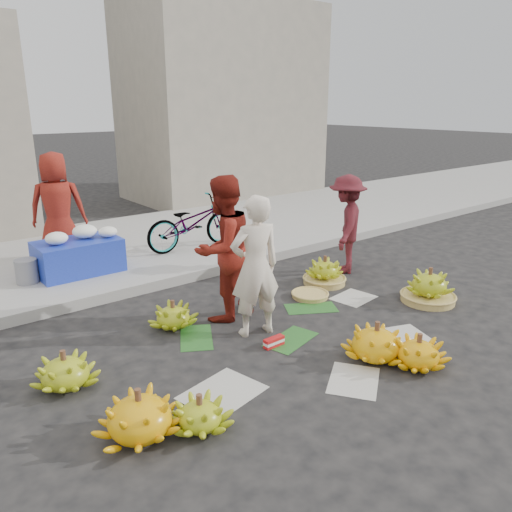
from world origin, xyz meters
TOP-DOWN VIEW (x-y plane):
  - ground at (0.00, 0.00)m, footprint 80.00×80.00m
  - curb at (0.00, 2.20)m, footprint 40.00×0.25m
  - sidewalk at (0.00, 4.30)m, footprint 40.00×4.00m
  - building_right at (4.50, 7.70)m, footprint 5.00×3.00m
  - newspaper_scatter at (0.00, -0.80)m, footprint 3.20×1.80m
  - banana_leaves at (-0.10, 0.20)m, footprint 2.00×1.00m
  - banana_bunch_0 at (-2.16, -0.71)m, footprint 0.93×0.93m
  - banana_bunch_1 at (-1.74, -0.92)m, footprint 0.61×0.61m
  - banana_bunch_2 at (0.29, -1.06)m, footprint 0.73×0.73m
  - banana_bunch_3 at (0.49, -1.42)m, footprint 0.76×0.76m
  - banana_bunch_4 at (2.08, -0.49)m, footprint 0.81×0.81m
  - banana_bunch_5 at (1.49, 0.83)m, footprint 0.60×0.60m
  - banana_bunch_6 at (-2.38, 0.38)m, footprint 0.78×0.78m
  - banana_bunch_7 at (-0.97, 0.90)m, footprint 0.67×0.67m
  - basket_spare at (0.96, 0.58)m, footprint 0.55×0.55m
  - incense_stack at (-0.35, -0.20)m, footprint 0.25×0.08m
  - vendor_cream at (-0.30, 0.18)m, footprint 0.66×0.51m
  - vendor_red at (-0.32, 0.78)m, footprint 0.98×0.84m
  - man_striped at (2.13, 1.04)m, footprint 1.11×1.04m
  - flower_table at (-1.23, 3.20)m, footprint 1.17×0.73m
  - grey_bucket at (-1.97, 3.20)m, footprint 0.30×0.30m
  - flower_vendor at (-1.23, 3.96)m, footprint 0.99×0.85m
  - bicycle at (0.75, 3.25)m, footprint 0.64×1.71m

SIDE VIEW (x-z plane):
  - ground at x=0.00m, z-range 0.00..0.00m
  - newspaper_scatter at x=0.00m, z-range 0.00..0.01m
  - banana_leaves at x=-0.10m, z-range 0.00..0.01m
  - basket_spare at x=0.96m, z-range 0.00..0.06m
  - incense_stack at x=-0.35m, z-range 0.01..0.11m
  - sidewalk at x=0.00m, z-range 0.00..0.12m
  - curb at x=0.00m, z-range 0.00..0.15m
  - banana_bunch_1 at x=-1.74m, z-range -0.02..0.29m
  - banana_bunch_7 at x=-0.97m, z-range -0.02..0.32m
  - banana_bunch_3 at x=0.49m, z-range -0.02..0.34m
  - banana_bunch_6 at x=-2.38m, z-range -0.02..0.35m
  - banana_bunch_5 at x=1.49m, z-range -0.03..0.39m
  - banana_bunch_2 at x=0.29m, z-range -0.02..0.40m
  - banana_bunch_0 at x=-2.16m, z-range -0.02..0.41m
  - banana_bunch_4 at x=2.08m, z-range -0.03..0.44m
  - grey_bucket at x=-1.97m, z-range 0.12..0.46m
  - flower_table at x=-1.23m, z-range 0.06..0.74m
  - bicycle at x=0.75m, z-range 0.12..1.01m
  - man_striped at x=2.13m, z-range 0.00..1.51m
  - vendor_cream at x=-0.30m, z-range 0.00..1.60m
  - vendor_red at x=-0.32m, z-range 0.00..1.74m
  - flower_vendor at x=-1.23m, z-range 0.12..1.83m
  - building_right at x=4.50m, z-range 0.00..5.00m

